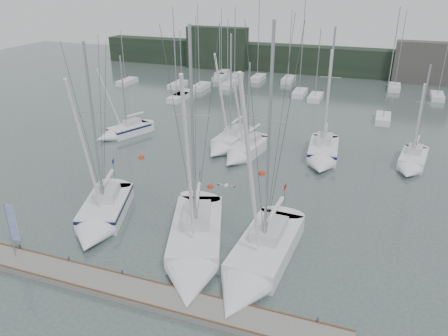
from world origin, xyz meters
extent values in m
plane|color=#455451|center=(0.00, 0.00, 0.00)|extent=(160.00, 160.00, 0.00)
cube|color=slate|center=(0.00, -5.00, 0.20)|extent=(24.00, 2.00, 0.40)
cube|color=black|center=(0.00, 62.00, 2.50)|extent=(90.00, 4.00, 5.00)
cube|color=black|center=(-20.00, 60.00, 4.00)|extent=(12.00, 3.00, 8.00)
cube|color=#45423F|center=(18.00, 60.00, 3.50)|extent=(10.00, 3.00, 7.00)
cube|color=silver|center=(-12.64, 45.95, 0.35)|extent=(1.80, 4.50, 0.90)
cylinder|color=#A0A2A8|center=(-12.64, 45.45, 5.88)|extent=(0.12, 0.12, 10.16)
cube|color=silver|center=(-13.54, 52.24, 0.35)|extent=(1.80, 4.50, 0.90)
cylinder|color=#A0A2A8|center=(-13.54, 51.74, 6.59)|extent=(0.12, 0.12, 11.57)
cube|color=silver|center=(12.29, 34.96, 0.35)|extent=(1.80, 4.50, 0.90)
cylinder|color=#A0A2A8|center=(12.29, 34.46, 7.38)|extent=(0.12, 0.12, 13.15)
cube|color=silver|center=(-15.80, 50.70, 0.35)|extent=(1.80, 4.50, 0.90)
cylinder|color=#A0A2A8|center=(-15.80, 50.20, 5.39)|extent=(0.12, 0.12, 9.18)
cube|color=silver|center=(-0.33, 44.38, 0.35)|extent=(1.80, 4.50, 0.90)
cylinder|color=#A0A2A8|center=(-0.33, 43.88, 7.56)|extent=(0.12, 0.12, 13.53)
cube|color=silver|center=(-16.93, 35.30, 0.35)|extent=(1.80, 4.50, 0.90)
cylinder|color=#A0A2A8|center=(-16.93, 34.80, 7.05)|extent=(0.12, 0.12, 12.50)
cube|color=silver|center=(13.57, 53.48, 0.35)|extent=(1.80, 4.50, 0.90)
cylinder|color=#A0A2A8|center=(13.57, 52.98, 6.63)|extent=(0.12, 0.12, 11.66)
cube|color=silver|center=(2.42, 42.56, 0.35)|extent=(1.80, 4.50, 0.90)
cylinder|color=#A0A2A8|center=(2.42, 42.06, 5.58)|extent=(0.12, 0.12, 9.56)
cube|color=silver|center=(19.72, 49.54, 0.35)|extent=(1.80, 4.50, 0.90)
cylinder|color=#A0A2A8|center=(19.72, 49.04, 4.80)|extent=(0.12, 0.12, 8.01)
cube|color=silver|center=(-9.43, 52.69, 0.35)|extent=(1.80, 4.50, 0.90)
cylinder|color=#A0A2A8|center=(-9.43, 52.19, 7.43)|extent=(0.12, 0.12, 13.26)
cube|color=silver|center=(-16.74, 54.04, 0.35)|extent=(1.80, 4.50, 0.90)
cylinder|color=#A0A2A8|center=(-16.74, 53.54, 6.33)|extent=(0.12, 0.12, 11.06)
cube|color=silver|center=(-4.01, 53.21, 0.35)|extent=(1.80, 4.50, 0.90)
cylinder|color=#A0A2A8|center=(-4.01, 52.71, 6.41)|extent=(0.12, 0.12, 11.22)
cube|color=silver|center=(-20.61, 42.91, 0.35)|extent=(1.80, 4.50, 0.90)
cylinder|color=#A0A2A8|center=(-20.61, 42.41, 4.95)|extent=(0.12, 0.12, 8.31)
cube|color=silver|center=(-29.87, 42.03, 0.35)|extent=(1.80, 4.50, 0.90)
cylinder|color=#A0A2A8|center=(-29.87, 41.53, 4.88)|extent=(0.12, 0.12, 8.17)
cube|color=silver|center=(-16.90, 37.23, 0.35)|extent=(1.80, 4.50, 0.90)
cylinder|color=#A0A2A8|center=(-16.90, 36.73, 5.40)|extent=(0.12, 0.12, 9.21)
cube|color=silver|center=(-16.52, 43.02, 0.35)|extent=(1.80, 4.50, 0.90)
cylinder|color=#A0A2A8|center=(-16.52, 42.52, 7.06)|extent=(0.12, 0.12, 12.51)
cube|color=silver|center=(-7.55, 2.49, 0.47)|extent=(4.88, 6.80, 1.57)
cone|color=silver|center=(-6.12, -1.66, 0.47)|extent=(3.73, 3.48, 3.03)
cube|color=silver|center=(-7.72, 2.99, 1.62)|extent=(2.38, 2.87, 0.73)
cylinder|color=#A0A2A8|center=(-7.41, 2.08, 7.31)|extent=(0.19, 0.19, 12.11)
cylinder|color=silver|center=(-7.95, 3.66, 2.56)|extent=(1.26, 2.94, 0.29)
cube|color=black|center=(-7.55, 2.49, 0.99)|extent=(4.90, 6.83, 0.26)
cube|color=navy|center=(-8.62, 5.60, 3.14)|extent=(0.20, 0.54, 0.38)
cube|color=silver|center=(0.52, 1.70, 0.48)|extent=(5.92, 8.90, 1.61)
cone|color=silver|center=(2.43, -3.86, 0.48)|extent=(4.39, 4.45, 3.43)
cube|color=silver|center=(0.35, 2.21, 1.66)|extent=(2.85, 3.73, 0.75)
cylinder|color=#A0A2A8|center=(0.71, 1.14, 8.05)|extent=(0.19, 0.19, 13.52)
cylinder|color=silver|center=(-0.01, 3.26, 2.62)|extent=(1.59, 3.90, 0.30)
cube|color=navy|center=(-0.89, 5.80, 3.21)|extent=(0.21, 0.55, 0.39)
cube|color=silver|center=(5.71, 1.49, 0.49)|extent=(3.70, 7.81, 1.64)
cone|color=silver|center=(5.41, -3.96, 0.49)|extent=(3.46, 3.45, 3.29)
cube|color=silver|center=(5.74, 2.04, 1.70)|extent=(1.97, 3.15, 0.77)
cylinder|color=#A0A2A8|center=(5.68, 0.95, 8.27)|extent=(0.20, 0.20, 13.90)
cylinder|color=silver|center=(5.80, 3.02, 2.68)|extent=(0.51, 3.75, 0.31)
cube|color=maroon|center=(5.94, 5.52, 3.29)|extent=(0.05, 0.59, 0.39)
cube|color=silver|center=(-15.82, 19.64, 0.41)|extent=(4.00, 5.28, 1.35)
cone|color=silver|center=(-17.22, 16.52, 0.41)|extent=(2.89, 2.79, 2.25)
cube|color=silver|center=(-15.64, 20.05, 1.40)|extent=(1.91, 2.25, 0.63)
cylinder|color=#A0A2A8|center=(-15.96, 19.32, 5.15)|extent=(0.16, 0.16, 8.15)
cylinder|color=silver|center=(-15.43, 20.51, 2.21)|extent=(1.18, 2.23, 0.25)
cube|color=black|center=(-15.82, 19.64, 0.86)|extent=(4.03, 5.30, 0.23)
cube|color=silver|center=(-3.32, 20.62, 0.45)|extent=(2.99, 5.92, 1.49)
cone|color=silver|center=(-3.69, 16.55, 0.45)|extent=(2.70, 2.67, 2.48)
cube|color=silver|center=(-3.27, 21.11, 1.54)|extent=(1.57, 2.40, 0.70)
cylinder|color=#A0A2A8|center=(-3.36, 20.21, 6.57)|extent=(0.18, 0.18, 10.76)
cylinder|color=silver|center=(-3.22, 21.76, 2.43)|extent=(0.53, 2.81, 0.28)
cube|color=silver|center=(-0.73, 18.72, 0.45)|extent=(3.25, 5.71, 1.51)
cone|color=silver|center=(-1.34, 14.92, 0.45)|extent=(2.76, 2.67, 2.42)
cube|color=silver|center=(-0.65, 19.22, 1.56)|extent=(1.66, 2.34, 0.71)
cylinder|color=#A0A2A8|center=(-0.79, 18.34, 5.39)|extent=(0.18, 0.18, 8.36)
cylinder|color=silver|center=(-0.56, 19.78, 2.47)|extent=(0.70, 2.64, 0.28)
cube|color=silver|center=(6.75, 20.49, 0.50)|extent=(3.34, 6.05, 1.65)
cone|color=silver|center=(7.10, 16.35, 0.50)|extent=(3.06, 2.73, 2.86)
cube|color=silver|center=(6.70, 21.04, 1.71)|extent=(1.76, 2.45, 0.77)
cylinder|color=#A0A2A8|center=(6.79, 20.08, 7.17)|extent=(0.20, 0.20, 11.71)
cylinder|color=silver|center=(6.65, 21.66, 2.70)|extent=(0.55, 2.86, 0.31)
cube|color=black|center=(6.75, 20.49, 1.05)|extent=(3.36, 6.07, 0.28)
cube|color=silver|center=(15.47, 21.45, 0.42)|extent=(3.03, 5.12, 1.40)
cone|color=silver|center=(14.95, 18.04, 0.42)|extent=(2.62, 2.40, 2.33)
cube|color=silver|center=(15.54, 21.91, 1.45)|extent=(1.56, 2.10, 0.65)
cylinder|color=#A0A2A8|center=(15.42, 21.11, 5.54)|extent=(0.17, 0.17, 8.83)
cylinder|color=silver|center=(15.61, 22.40, 2.29)|extent=(0.61, 2.37, 0.26)
sphere|color=red|center=(-1.66, 9.81, 0.00)|extent=(0.55, 0.55, 0.55)
sphere|color=red|center=(1.94, 14.11, 0.00)|extent=(0.64, 0.64, 0.64)
sphere|color=red|center=(-10.83, 13.66, 0.00)|extent=(0.63, 0.63, 0.63)
cylinder|color=#A0A2A8|center=(-9.62, -4.84, 2.40)|extent=(0.08, 0.08, 4.00)
cube|color=#1B37AE|center=(-9.33, -4.76, 2.97)|extent=(0.52, 0.16, 2.67)
ellipsoid|color=white|center=(3.75, -1.08, 6.11)|extent=(0.24, 0.45, 0.20)
cube|color=gray|center=(3.47, -1.09, 6.13)|extent=(0.45, 0.16, 0.11)
cube|color=gray|center=(4.03, -1.07, 6.13)|extent=(0.45, 0.16, 0.11)
camera|label=1|loc=(11.43, -22.58, 17.39)|focal=35.00mm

